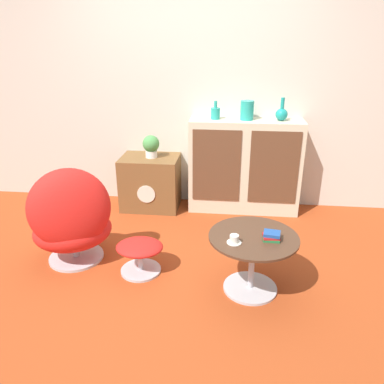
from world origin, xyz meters
name	(u,v)px	position (x,y,z in m)	size (l,w,h in m)	color
ground_plane	(169,273)	(0.00, 0.00, 0.00)	(12.00, 12.00, 0.00)	#9E3D19
wall_back	(190,89)	(0.00, 1.56, 1.30)	(6.40, 0.06, 2.60)	beige
sideboard	(244,166)	(0.62, 1.35, 0.51)	(1.20, 0.37, 1.02)	beige
tv_console	(151,182)	(-0.42, 1.30, 0.30)	(0.64, 0.48, 0.59)	brown
egg_chair	(71,220)	(-0.83, 0.08, 0.40)	(0.85, 0.82, 0.89)	#B7B7BC
ottoman	(140,251)	(-0.24, 0.00, 0.19)	(0.39, 0.33, 0.28)	#B7B7BC
coffee_table	(252,254)	(0.66, -0.14, 0.32)	(0.66, 0.66, 0.47)	#B7B7BC
vase_leftmost	(215,113)	(0.29, 1.35, 1.08)	(0.10, 0.10, 0.19)	teal
vase_inner_left	(247,110)	(0.62, 1.35, 1.11)	(0.14, 0.14, 0.20)	teal
vase_inner_right	(282,114)	(0.97, 1.35, 1.09)	(0.12, 0.12, 0.23)	teal
potted_plant	(151,145)	(-0.40, 1.30, 0.73)	(0.18, 0.18, 0.25)	silver
teacup	(234,240)	(0.52, -0.26, 0.49)	(0.10, 0.10, 0.06)	silver
book_stack	(271,236)	(0.79, -0.18, 0.50)	(0.13, 0.11, 0.06)	#237038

